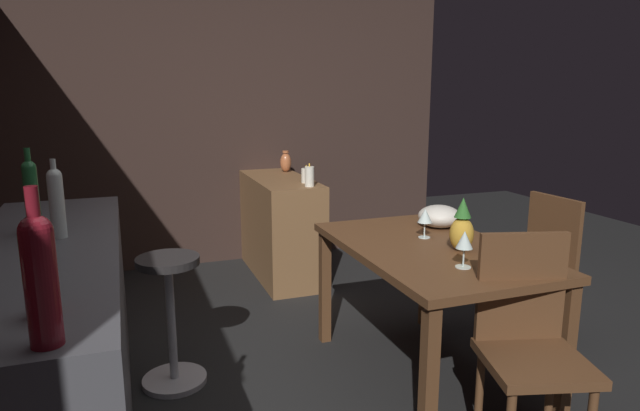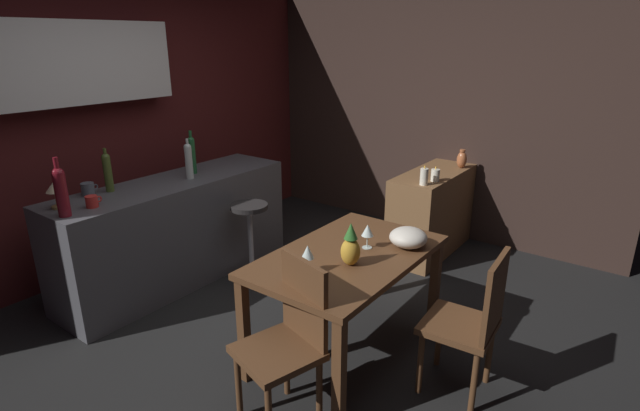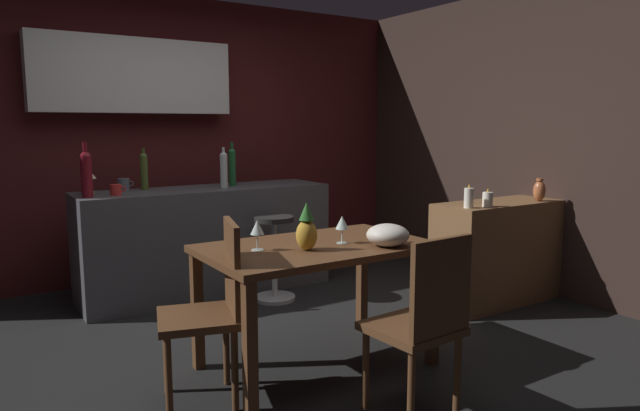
# 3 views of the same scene
# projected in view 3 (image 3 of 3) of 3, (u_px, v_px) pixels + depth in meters

# --- Properties ---
(ground_plane) EXTENTS (9.00, 9.00, 0.00)m
(ground_plane) POSITION_uv_depth(u_px,v_px,m) (270.00, 343.00, 3.76)
(ground_plane) COLOR black
(wall_kitchen_back) EXTENTS (5.20, 0.33, 2.60)m
(wall_kitchen_back) POSITION_uv_depth(u_px,v_px,m) (157.00, 127.00, 5.25)
(wall_kitchen_back) COLOR #4C1919
(wall_kitchen_back) RESTS_ON ground_plane
(wall_side_right) EXTENTS (0.10, 4.40, 2.60)m
(wall_side_right) POSITION_uv_depth(u_px,v_px,m) (500.00, 139.00, 5.19)
(wall_side_right) COLOR #33231E
(wall_side_right) RESTS_ON ground_plane
(dining_table) EXTENTS (1.31, 0.80, 0.74)m
(dining_table) POSITION_uv_depth(u_px,v_px,m) (316.00, 260.00, 3.32)
(dining_table) COLOR #56351E
(dining_table) RESTS_ON ground_plane
(kitchen_counter) EXTENTS (2.10, 0.60, 0.90)m
(kitchen_counter) POSITION_uv_depth(u_px,v_px,m) (207.00, 240.00, 4.86)
(kitchen_counter) COLOR #4C4C51
(kitchen_counter) RESTS_ON ground_plane
(sideboard_cabinet) EXTENTS (1.10, 0.44, 0.82)m
(sideboard_cabinet) POSITION_uv_depth(u_px,v_px,m) (497.00, 252.00, 4.58)
(sideboard_cabinet) COLOR brown
(sideboard_cabinet) RESTS_ON ground_plane
(chair_near_window) EXTENTS (0.49, 0.49, 0.94)m
(chair_near_window) POSITION_uv_depth(u_px,v_px,m) (212.00, 306.00, 2.91)
(chair_near_window) COLOR #56351E
(chair_near_window) RESTS_ON ground_plane
(chair_by_doorway) EXTENTS (0.42, 0.42, 0.92)m
(chair_by_doorway) POSITION_uv_depth(u_px,v_px,m) (423.00, 321.00, 2.74)
(chair_by_doorway) COLOR #56351E
(chair_by_doorway) RESTS_ON ground_plane
(bar_stool) EXTENTS (0.34, 0.34, 0.70)m
(bar_stool) POSITION_uv_depth(u_px,v_px,m) (274.00, 256.00, 4.64)
(bar_stool) COLOR #262323
(bar_stool) RESTS_ON ground_plane
(wine_glass_left) EXTENTS (0.08, 0.08, 0.17)m
(wine_glass_left) POSITION_uv_depth(u_px,v_px,m) (257.00, 228.00, 3.13)
(wine_glass_left) COLOR silver
(wine_glass_left) RESTS_ON dining_table
(wine_glass_right) EXTENTS (0.08, 0.08, 0.16)m
(wine_glass_right) POSITION_uv_depth(u_px,v_px,m) (342.00, 223.00, 3.32)
(wine_glass_right) COLOR silver
(wine_glass_right) RESTS_ON dining_table
(pineapple_centerpiece) EXTENTS (0.12, 0.12, 0.27)m
(pineapple_centerpiece) POSITION_uv_depth(u_px,v_px,m) (307.00, 230.00, 3.14)
(pineapple_centerpiece) COLOR gold
(pineapple_centerpiece) RESTS_ON dining_table
(fruit_bowl) EXTENTS (0.25, 0.25, 0.13)m
(fruit_bowl) POSITION_uv_depth(u_px,v_px,m) (388.00, 235.00, 3.26)
(fruit_bowl) COLOR beige
(fruit_bowl) RESTS_ON dining_table
(wine_bottle_clear) EXTENTS (0.06, 0.06, 0.34)m
(wine_bottle_clear) POSITION_uv_depth(u_px,v_px,m) (224.00, 168.00, 4.80)
(wine_bottle_clear) COLOR silver
(wine_bottle_clear) RESTS_ON kitchen_counter
(wine_bottle_olive) EXTENTS (0.06, 0.06, 0.34)m
(wine_bottle_olive) POSITION_uv_depth(u_px,v_px,m) (144.00, 170.00, 4.64)
(wine_bottle_olive) COLOR #475623
(wine_bottle_olive) RESTS_ON kitchen_counter
(wine_bottle_ruby) EXTENTS (0.08, 0.08, 0.41)m
(wine_bottle_ruby) POSITION_uv_depth(u_px,v_px,m) (86.00, 172.00, 4.15)
(wine_bottle_ruby) COLOR maroon
(wine_bottle_ruby) RESTS_ON kitchen_counter
(wine_bottle_green) EXTENTS (0.06, 0.06, 0.38)m
(wine_bottle_green) POSITION_uv_depth(u_px,v_px,m) (232.00, 165.00, 4.95)
(wine_bottle_green) COLOR #1E592D
(wine_bottle_green) RESTS_ON kitchen_counter
(cup_slate) EXTENTS (0.13, 0.09, 0.10)m
(cup_slate) POSITION_uv_depth(u_px,v_px,m) (124.00, 185.00, 4.60)
(cup_slate) COLOR #515660
(cup_slate) RESTS_ON kitchen_counter
(cup_red) EXTENTS (0.12, 0.08, 0.08)m
(cup_red) POSITION_uv_depth(u_px,v_px,m) (116.00, 190.00, 4.30)
(cup_red) COLOR red
(cup_red) RESTS_ON kitchen_counter
(counter_lamp) EXTENTS (0.12, 0.12, 0.20)m
(counter_lamp) POSITION_uv_depth(u_px,v_px,m) (88.00, 176.00, 4.34)
(counter_lamp) COLOR #A58447
(counter_lamp) RESTS_ON kitchen_counter
(pillar_candle_tall) EXTENTS (0.08, 0.08, 0.14)m
(pillar_candle_tall) POSITION_uv_depth(u_px,v_px,m) (488.00, 199.00, 4.26)
(pillar_candle_tall) COLOR white
(pillar_candle_tall) RESTS_ON sideboard_cabinet
(pillar_candle_short) EXTENTS (0.07, 0.07, 0.17)m
(pillar_candle_short) POSITION_uv_depth(u_px,v_px,m) (469.00, 198.00, 4.19)
(pillar_candle_short) COLOR white
(pillar_candle_short) RESTS_ON sideboard_cabinet
(vase_copper) EXTENTS (0.10, 0.10, 0.18)m
(vase_copper) POSITION_uv_depth(u_px,v_px,m) (539.00, 191.00, 4.56)
(vase_copper) COLOR #B26038
(vase_copper) RESTS_ON sideboard_cabinet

